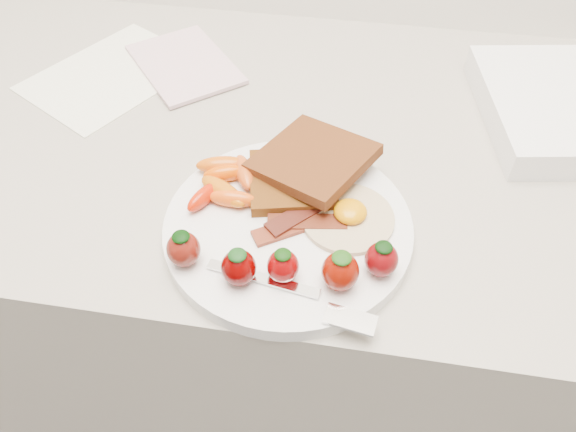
# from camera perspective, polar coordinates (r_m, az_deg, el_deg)

# --- Properties ---
(counter) EXTENTS (2.00, 0.60, 0.90)m
(counter) POSITION_cam_1_polar(r_m,az_deg,el_deg) (1.08, 1.69, -10.38)
(counter) COLOR gray
(counter) RESTS_ON ground
(plate) EXTENTS (0.27, 0.27, 0.02)m
(plate) POSITION_cam_1_polar(r_m,az_deg,el_deg) (0.61, 0.00, -1.19)
(plate) COLOR white
(plate) RESTS_ON counter
(toast_lower) EXTENTS (0.11, 0.11, 0.01)m
(toast_lower) POSITION_cam_1_polar(r_m,az_deg,el_deg) (0.64, 0.45, 3.62)
(toast_lower) COLOR #351A0C
(toast_lower) RESTS_ON plate
(toast_upper) EXTENTS (0.16, 0.16, 0.03)m
(toast_upper) POSITION_cam_1_polar(r_m,az_deg,el_deg) (0.65, 2.56, 5.80)
(toast_upper) COLOR #3C1F0E
(toast_upper) RESTS_ON toast_lower
(fried_egg) EXTENTS (0.11, 0.11, 0.02)m
(fried_egg) POSITION_cam_1_polar(r_m,az_deg,el_deg) (0.61, 6.15, -0.02)
(fried_egg) COLOR beige
(fried_egg) RESTS_ON plate
(bacon_strips) EXTENTS (0.10, 0.09, 0.01)m
(bacon_strips) POSITION_cam_1_polar(r_m,az_deg,el_deg) (0.60, 1.21, -0.50)
(bacon_strips) COLOR #51170A
(bacon_strips) RESTS_ON plate
(baby_carrots) EXTENTS (0.08, 0.10, 0.02)m
(baby_carrots) POSITION_cam_1_polar(r_m,az_deg,el_deg) (0.64, -6.35, 3.45)
(baby_carrots) COLOR #D44900
(baby_carrots) RESTS_ON plate
(strawberries) EXTENTS (0.23, 0.07, 0.04)m
(strawberries) POSITION_cam_1_polar(r_m,az_deg,el_deg) (0.55, -0.20, -4.74)
(strawberries) COLOR #5E130B
(strawberries) RESTS_ON plate
(fork) EXTENTS (0.17, 0.06, 0.00)m
(fork) POSITION_cam_1_polar(r_m,az_deg,el_deg) (0.54, 1.37, -8.19)
(fork) COLOR silver
(fork) RESTS_ON plate
(paper_sheet) EXTENTS (0.26, 0.28, 0.00)m
(paper_sheet) POSITION_cam_1_polar(r_m,az_deg,el_deg) (0.88, -17.44, 13.55)
(paper_sheet) COLOR white
(paper_sheet) RESTS_ON counter
(notepad) EXTENTS (0.21, 0.21, 0.01)m
(notepad) POSITION_cam_1_polar(r_m,az_deg,el_deg) (0.88, -10.45, 14.94)
(notepad) COLOR beige
(notepad) RESTS_ON paper_sheet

